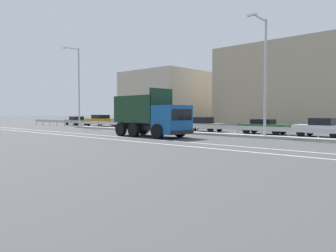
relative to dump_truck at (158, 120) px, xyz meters
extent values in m
plane|color=#424244|center=(-1.61, 2.43, -1.26)|extent=(320.00, 320.00, 0.00)
cube|color=silver|center=(-0.76, -1.79, -1.26)|extent=(60.13, 0.16, 0.01)
cube|color=silver|center=(-0.76, -3.64, -1.26)|extent=(60.13, 0.16, 0.01)
cube|color=gray|center=(-1.61, 4.61, -1.17)|extent=(33.07, 1.10, 0.18)
cube|color=#9EA0A5|center=(-1.61, 5.48, -0.64)|extent=(60.13, 0.04, 0.32)
cylinder|color=#ADADB2|center=(-31.38, 5.48, -0.95)|extent=(0.09, 0.09, 0.62)
cylinder|color=#ADADB2|center=(-29.33, 5.48, -0.95)|extent=(0.09, 0.09, 0.62)
cylinder|color=#ADADB2|center=(-27.27, 5.48, -0.95)|extent=(0.09, 0.09, 0.62)
cylinder|color=#ADADB2|center=(-25.22, 5.48, -0.95)|extent=(0.09, 0.09, 0.62)
cylinder|color=#ADADB2|center=(-23.17, 5.48, -0.95)|extent=(0.09, 0.09, 0.62)
cylinder|color=#ADADB2|center=(-21.11, 5.48, -0.95)|extent=(0.09, 0.09, 0.62)
cylinder|color=#ADADB2|center=(-19.06, 5.48, -0.95)|extent=(0.09, 0.09, 0.62)
cylinder|color=#ADADB2|center=(-17.01, 5.48, -0.95)|extent=(0.09, 0.09, 0.62)
cylinder|color=#ADADB2|center=(-14.96, 5.48, -0.95)|extent=(0.09, 0.09, 0.62)
cylinder|color=#ADADB2|center=(-12.90, 5.48, -0.95)|extent=(0.09, 0.09, 0.62)
cylinder|color=#ADADB2|center=(-10.85, 5.48, -0.95)|extent=(0.09, 0.09, 0.62)
cylinder|color=#ADADB2|center=(-8.80, 5.48, -0.95)|extent=(0.09, 0.09, 0.62)
cylinder|color=#ADADB2|center=(-6.74, 5.48, -0.95)|extent=(0.09, 0.09, 0.62)
cylinder|color=#ADADB2|center=(-4.69, 5.48, -0.95)|extent=(0.09, 0.09, 0.62)
cylinder|color=#ADADB2|center=(-2.64, 5.48, -0.95)|extent=(0.09, 0.09, 0.62)
cylinder|color=#ADADB2|center=(-0.59, 5.48, -0.95)|extent=(0.09, 0.09, 0.62)
cylinder|color=#ADADB2|center=(1.47, 5.48, -0.95)|extent=(0.09, 0.09, 0.62)
cylinder|color=#ADADB2|center=(3.52, 5.48, -0.95)|extent=(0.09, 0.09, 0.62)
cylinder|color=#ADADB2|center=(5.57, 5.48, -0.95)|extent=(0.09, 0.09, 0.62)
cylinder|color=#ADADB2|center=(7.63, 5.48, -0.95)|extent=(0.09, 0.09, 0.62)
cylinder|color=#ADADB2|center=(9.68, 5.48, -0.95)|extent=(0.09, 0.09, 0.62)
cube|color=#144C8C|center=(1.45, -0.02, 0.08)|extent=(1.92, 2.42, 2.04)
cube|color=black|center=(2.41, -0.03, 0.43)|extent=(0.05, 2.06, 0.78)
cube|color=black|center=(2.45, -0.03, -0.79)|extent=(0.13, 2.35, 0.24)
cube|color=black|center=(-1.70, 0.02, -0.47)|extent=(4.43, 1.37, 0.53)
cube|color=#193823|center=(-1.70, 0.02, -0.15)|extent=(4.26, 2.35, 0.12)
cube|color=#193823|center=(-1.69, 1.12, 0.89)|extent=(4.24, 0.15, 1.95)
cube|color=#193823|center=(-1.71, -1.08, 0.89)|extent=(4.24, 0.15, 1.95)
cube|color=#193823|center=(0.37, 0.00, 1.13)|extent=(0.13, 2.30, 2.43)
cube|color=#193823|center=(-3.77, 0.05, 0.89)|extent=(0.13, 2.30, 1.95)
cylinder|color=black|center=(1.18, 1.16, -0.74)|extent=(1.04, 0.33, 1.04)
cylinder|color=black|center=(1.15, -1.19, -0.74)|extent=(1.04, 0.33, 1.04)
cylinder|color=black|center=(-1.36, 1.19, -0.74)|extent=(1.04, 0.33, 1.04)
cylinder|color=black|center=(-1.38, -1.16, -0.74)|extent=(1.04, 0.33, 1.04)
cylinder|color=black|center=(-2.90, 1.21, -0.74)|extent=(1.04, 0.33, 1.04)
cylinder|color=black|center=(-2.93, -1.14, -0.74)|extent=(1.04, 0.33, 1.04)
cylinder|color=white|center=(-6.04, 4.61, -1.12)|extent=(0.16, 0.16, 0.28)
cylinder|color=black|center=(-6.04, 4.61, -0.84)|extent=(0.16, 0.16, 0.28)
cylinder|color=white|center=(-6.04, 4.61, -0.56)|extent=(0.16, 0.16, 0.28)
cylinder|color=black|center=(-6.04, 4.61, -0.28)|extent=(0.16, 0.16, 0.28)
cylinder|color=white|center=(-6.04, 4.61, 0.00)|extent=(0.16, 0.16, 0.28)
cylinder|color=#1E4CB2|center=(-6.04, 4.61, 0.45)|extent=(0.61, 0.03, 0.61)
cylinder|color=white|center=(-6.04, 4.61, 0.45)|extent=(0.66, 0.02, 0.66)
cylinder|color=#ADADB2|center=(-17.80, 4.43, 3.53)|extent=(0.18, 0.18, 9.57)
cylinder|color=#ADADB2|center=(-17.77, 3.48, 8.16)|extent=(0.16, 1.91, 0.10)
cube|color=silver|center=(-17.74, 2.53, 8.08)|extent=(0.71, 0.22, 0.12)
cylinder|color=#ADADB2|center=(6.25, 4.61, 2.97)|extent=(0.18, 0.18, 8.46)
cylinder|color=#ADADB2|center=(6.32, 3.49, 7.05)|extent=(0.24, 2.25, 0.10)
cube|color=silver|center=(6.39, 2.37, 6.97)|extent=(0.71, 0.24, 0.12)
cube|color=#335B33|center=(-24.81, 8.28, -0.71)|extent=(3.93, 1.86, 0.49)
cube|color=black|center=(-24.70, 8.27, -0.23)|extent=(1.68, 1.56, 0.47)
cylinder|color=black|center=(-26.04, 7.52, -0.96)|extent=(0.61, 0.22, 0.60)
cylinder|color=black|center=(-25.98, 9.13, -0.96)|extent=(0.61, 0.22, 0.60)
cylinder|color=black|center=(-23.65, 7.42, -0.96)|extent=(0.61, 0.22, 0.60)
cylinder|color=black|center=(-23.58, 9.03, -0.96)|extent=(0.61, 0.22, 0.60)
cube|color=#B27A14|center=(-19.25, 8.47, -0.59)|extent=(4.37, 1.95, 0.73)
cube|color=black|center=(-19.12, 8.47, 0.02)|extent=(1.84, 1.71, 0.50)
cylinder|color=black|center=(-20.60, 7.55, -0.96)|extent=(0.60, 0.20, 0.60)
cylinder|color=black|center=(-20.60, 9.39, -0.96)|extent=(0.60, 0.20, 0.60)
cylinder|color=black|center=(-17.90, 7.54, -0.96)|extent=(0.60, 0.20, 0.60)
cylinder|color=black|center=(-17.89, 9.38, -0.96)|extent=(0.60, 0.20, 0.60)
cube|color=#A3A3A8|center=(-13.20, 8.36, -0.63)|extent=(4.74, 1.86, 0.66)
cube|color=black|center=(-13.34, 8.37, -0.08)|extent=(2.00, 1.60, 0.44)
cylinder|color=black|center=(-11.73, 9.19, -0.96)|extent=(0.60, 0.21, 0.60)
cylinder|color=black|center=(-11.76, 7.49, -0.96)|extent=(0.60, 0.21, 0.60)
cylinder|color=black|center=(-14.65, 9.23, -0.96)|extent=(0.60, 0.21, 0.60)
cylinder|color=black|center=(-14.68, 7.54, -0.96)|extent=(0.60, 0.21, 0.60)
cube|color=maroon|center=(-8.28, 8.86, -0.57)|extent=(4.16, 2.13, 0.78)
cube|color=black|center=(-8.16, 8.87, 0.11)|extent=(1.79, 1.78, 0.58)
cylinder|color=black|center=(-9.49, 7.88, -0.96)|extent=(0.61, 0.23, 0.60)
cylinder|color=black|center=(-9.58, 9.70, -0.96)|extent=(0.61, 0.23, 0.60)
cylinder|color=black|center=(-6.97, 8.02, -0.96)|extent=(0.61, 0.23, 0.60)
cylinder|color=black|center=(-7.07, 9.84, -0.96)|extent=(0.61, 0.23, 0.60)
cube|color=gray|center=(-2.06, 8.34, -0.71)|extent=(4.49, 2.06, 0.49)
cube|color=black|center=(-2.19, 8.33, -0.17)|extent=(1.95, 1.65, 0.60)
cylinder|color=black|center=(-0.78, 9.26, -0.96)|extent=(0.61, 0.25, 0.60)
cylinder|color=black|center=(-0.65, 7.63, -0.96)|extent=(0.61, 0.25, 0.60)
cylinder|color=black|center=(-3.48, 9.05, -0.96)|extent=(0.61, 0.25, 0.60)
cylinder|color=black|center=(-3.35, 7.42, -0.96)|extent=(0.61, 0.25, 0.60)
cube|color=#335B33|center=(4.29, 8.54, -0.67)|extent=(4.25, 1.92, 0.58)
cube|color=black|center=(4.16, 8.53, -0.18)|extent=(1.83, 1.57, 0.39)
cylinder|color=black|center=(5.52, 9.41, -0.96)|extent=(0.61, 0.24, 0.60)
cylinder|color=black|center=(5.62, 7.84, -0.96)|extent=(0.61, 0.24, 0.60)
cylinder|color=black|center=(2.95, 9.24, -0.96)|extent=(0.61, 0.24, 0.60)
cylinder|color=black|center=(3.05, 7.67, -0.96)|extent=(0.61, 0.24, 0.60)
cube|color=silver|center=(8.91, 8.46, -0.66)|extent=(3.90, 2.00, 0.60)
cube|color=black|center=(9.03, 8.46, -0.10)|extent=(1.66, 1.71, 0.53)
cylinder|color=black|center=(7.69, 7.60, -0.96)|extent=(0.61, 0.22, 0.60)
cylinder|color=black|center=(7.75, 9.39, -0.96)|extent=(0.61, 0.22, 0.60)
cylinder|color=black|center=(10.08, 7.53, -0.96)|extent=(0.61, 0.22, 0.60)
cube|color=#B7AD99|center=(-17.20, 21.00, 2.71)|extent=(10.93, 13.91, 7.93)
cube|color=tan|center=(1.49, 22.87, 3.70)|extent=(17.59, 11.18, 9.91)
camera|label=1|loc=(17.14, -17.32, 0.58)|focal=35.00mm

